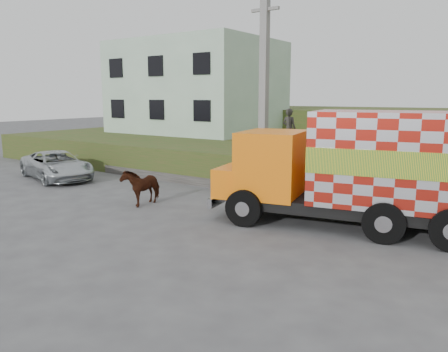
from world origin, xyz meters
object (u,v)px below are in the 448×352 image
Objects in this scene: utility_pole at (264,92)px; pedestrian at (289,129)px; cargo_truck at (359,169)px; cow at (142,186)px; suv at (57,165)px.

pedestrian is at bearing 92.16° from utility_pole.
pedestrian is at bearing 121.57° from cargo_truck.
cow is (-7.41, -1.59, -1.12)m from cargo_truck.
suv is (-9.49, -3.12, -3.41)m from utility_pole.
pedestrian is at bearing 63.90° from cow.
suv is at bearing 37.29° from pedestrian.
cargo_truck is at bearing 139.29° from pedestrian.
suv is at bearing 164.08° from cow.
pedestrian reaches higher than cow.
utility_pole is at bearing -57.01° from suv.
cow is at bearing -85.08° from suv.
utility_pole reaches higher than cargo_truck.
cargo_truck reaches higher than suv.
utility_pole reaches higher than cow.
pedestrian is (2.50, 6.85, 1.76)m from cow.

